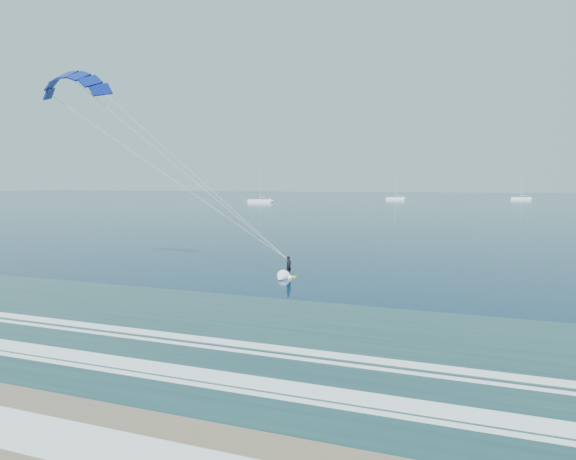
% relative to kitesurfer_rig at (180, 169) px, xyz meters
% --- Properties ---
extents(ground, '(900.00, 900.00, 0.00)m').
position_rel_kitesurfer_rig_xyz_m(ground, '(9.21, -23.19, -8.61)').
color(ground, '#072B3E').
rests_on(ground, ground).
extents(kitesurfer_rig, '(20.03, 8.89, 17.12)m').
position_rel_kitesurfer_rig_xyz_m(kitesurfer_rig, '(0.00, 0.00, 0.00)').
color(kitesurfer_rig, '#BFF91D').
rests_on(kitesurfer_rig, ground).
extents(sailboat_0, '(10.11, 2.40, 13.55)m').
position_rel_kitesurfer_rig_xyz_m(sailboat_0, '(-62.26, 156.21, -7.92)').
color(sailboat_0, white).
rests_on(sailboat_0, ground).
extents(sailboat_1, '(8.49, 2.40, 11.47)m').
position_rel_kitesurfer_rig_xyz_m(sailboat_1, '(-16.20, 209.50, -7.93)').
color(sailboat_1, white).
rests_on(sailboat_1, ground).
extents(sailboat_2, '(8.61, 2.40, 11.72)m').
position_rel_kitesurfer_rig_xyz_m(sailboat_2, '(39.20, 230.85, -7.93)').
color(sailboat_2, white).
rests_on(sailboat_2, ground).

